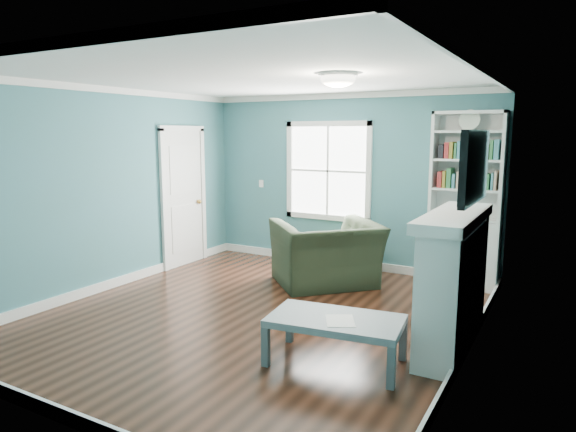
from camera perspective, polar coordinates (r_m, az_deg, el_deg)
The scene contains 13 objects.
floor at distance 5.86m, azimuth -3.45°, elevation -10.99°, with size 5.00×5.00×0.00m, color black.
room_walls at distance 5.52m, azimuth -3.60°, elevation 4.61°, with size 5.00×5.00×5.00m.
trim at distance 5.56m, azimuth -3.57°, elevation 1.06°, with size 4.50×5.00×2.60m.
window at distance 7.85m, azimuth 4.46°, elevation 5.00°, with size 1.40×0.06×1.50m.
bookshelf at distance 7.11m, azimuth 19.06°, elevation -0.18°, with size 0.90×0.35×2.31m.
fireplace at distance 5.10m, azimuth 18.02°, elevation -7.04°, with size 0.44×1.58×1.30m.
tv at distance 4.89m, azimuth 20.04°, elevation 5.16°, with size 0.06×1.10×0.65m, color black.
door at distance 8.02m, azimuth -11.51°, elevation 2.23°, with size 0.12×0.98×2.17m.
ceiling_fixture at distance 5.19m, azimuth 5.59°, elevation 14.99°, with size 0.38×0.38×0.15m.
light_switch at distance 8.45m, azimuth -2.99°, elevation 3.61°, with size 0.08×0.01×0.12m, color white.
recliner at distance 6.86m, azimuth 4.29°, elevation -3.02°, with size 1.31×0.85×1.14m, color #252E1D.
coffee_table at distance 4.63m, azimuth 5.31°, elevation -11.79°, with size 1.23×0.78×0.42m.
paper_sheet at distance 4.53m, azimuth 5.80°, elevation -11.50°, with size 0.24×0.30×0.00m, color white.
Camera 1 is at (2.99, -4.62, 2.02)m, focal length 32.00 mm.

